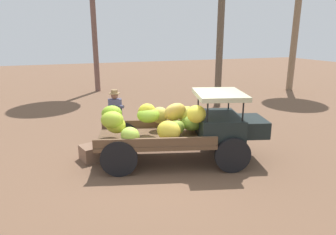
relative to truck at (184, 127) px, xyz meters
name	(u,v)px	position (x,y,z in m)	size (l,w,h in m)	color
ground_plane	(162,164)	(-0.63, -0.04, -0.97)	(60.00, 60.00, 0.00)	brown
truck	(184,127)	(0.00, 0.00, 0.00)	(4.66, 2.69, 1.89)	black
farmer	(115,114)	(-1.48, 1.95, 0.02)	(0.52, 0.47, 1.73)	#444E76
wooden_crate	(90,153)	(-2.40, 0.91, -0.77)	(0.57, 0.46, 0.41)	#815E48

